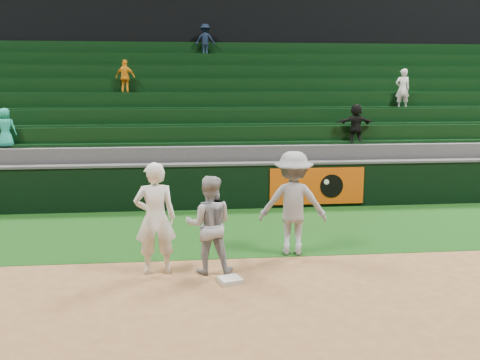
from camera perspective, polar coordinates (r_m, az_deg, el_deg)
name	(u,v)px	position (r m, az deg, el deg)	size (l,w,h in m)	color
ground	(219,276)	(9.60, -2.21, -10.18)	(70.00, 70.00, 0.00)	brown
foul_grass	(211,230)	(12.45, -3.12, -5.36)	(36.00, 4.20, 0.01)	#0E340D
upper_deck	(194,27)	(26.57, -4.89, 15.93)	(40.00, 12.00, 12.00)	black
first_base	(230,280)	(9.30, -1.06, -10.62)	(0.35, 0.35, 0.08)	silver
first_baseman	(155,218)	(9.56, -9.04, -4.08)	(0.73, 0.48, 2.01)	white
baserunner	(209,225)	(9.53, -3.30, -4.78)	(0.86, 0.67, 1.76)	#9B9EA6
base_coach	(293,203)	(10.55, 5.68, -2.48)	(1.32, 0.76, 2.05)	#8F929B
field_wall	(208,186)	(14.45, -3.49, -0.61)	(36.00, 0.45, 1.25)	black
stadium_seating	(201,133)	(18.04, -4.14, 4.97)	(36.00, 5.95, 5.48)	#3D3D40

